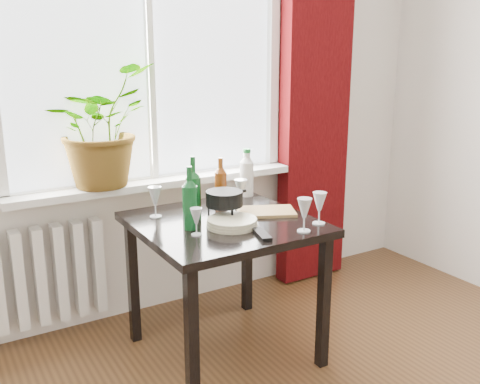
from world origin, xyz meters
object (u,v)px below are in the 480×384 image
table (224,238)px  plate_stack (232,222)px  wine_bottle_right (193,188)px  wine_bottle_left (190,198)px  wineglass_front_left (196,222)px  wineglass_back_center (241,194)px  cutting_board (266,212)px  radiator (29,278)px  wineglass_front_right (304,215)px  wineglass_far_right (319,208)px  bottle_amber (221,181)px  cleaning_bottle (247,172)px  fondue_pot (224,205)px  wineglass_back_left (155,202)px  potted_plant (99,126)px  tv_remote (262,234)px

table → plate_stack: size_ratio=3.39×
table → wine_bottle_right: (-0.12, 0.10, 0.26)m
wine_bottle_left → wineglass_front_left: (-0.02, -0.10, -0.09)m
table → wineglass_back_center: wineglass_back_center is taller
cutting_board → table: bearing=179.3°
radiator → wineglass_front_right: (1.09, -0.97, 0.44)m
wineglass_far_right → cutting_board: bearing=113.5°
bottle_amber → cleaning_bottle: 0.26m
fondue_pot → wineglass_front_right: bearing=-81.6°
wineglass_front_right → wineglass_front_left: bearing=155.1°
table → wine_bottle_left: 0.32m
radiator → wineglass_back_left: wineglass_back_left is taller
wineglass_back_left → cleaning_bottle: bearing=10.9°
plate_stack → wineglass_back_left: bearing=127.9°
table → cutting_board: 0.27m
wine_bottle_right → wineglass_back_center: (0.29, 0.03, -0.08)m
cleaning_bottle → plate_stack: bearing=-128.7°
wineglass_front_right → cutting_board: 0.35m
bottle_amber → cutting_board: 0.31m
radiator → potted_plant: 0.90m
cleaning_bottle → wineglass_far_right: 0.64m
wineglass_back_center → tv_remote: (-0.14, -0.42, -0.08)m
potted_plant → wine_bottle_right: size_ratio=2.03×
potted_plant → wineglass_back_center: 0.85m
plate_stack → tv_remote: size_ratio=1.56×
radiator → wineglass_front_left: size_ratio=6.03×
wine_bottle_left → wine_bottle_right: wine_bottle_right is taller
bottle_amber → wineglass_far_right: bearing=-63.8°
fondue_pot → bottle_amber: bearing=41.9°
wine_bottle_left → table: bearing=8.2°
wineglass_back_center → cutting_board: wineglass_back_center is taller
wineglass_back_left → tv_remote: (0.31, -0.52, -0.07)m
wine_bottle_left → fondue_pot: bearing=13.0°
wineglass_far_right → fondue_pot: wineglass_far_right is taller
table → wine_bottle_left: size_ratio=2.76×
wine_bottle_right → tv_remote: 0.45m
cutting_board → bottle_amber: bearing=119.2°
wineglass_front_left → table: bearing=31.0°
cutting_board → wine_bottle_right: bearing=164.1°
wine_bottle_left → bottle_amber: 0.41m
cleaning_bottle → wineglass_front_left: (-0.57, -0.48, -0.07)m
radiator → cleaning_bottle: bearing=-13.2°
bottle_amber → wineglass_far_right: (0.26, -0.53, -0.05)m
wineglass_back_left → tv_remote: 0.61m
radiator → fondue_pot: (0.87, -0.61, 0.43)m
wineglass_front_left → plate_stack: size_ratio=0.53×
bottle_amber → cutting_board: bearing=-60.8°
potted_plant → cutting_board: 1.01m
radiator → potted_plant: bearing=-1.8°
tv_remote → wine_bottle_left: bearing=146.8°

